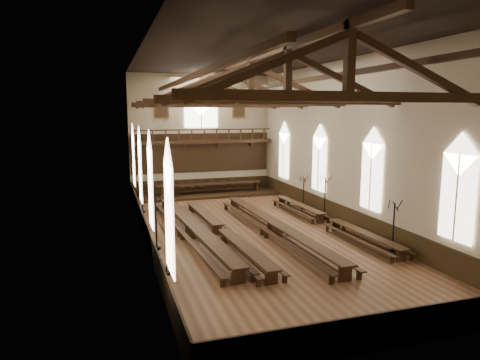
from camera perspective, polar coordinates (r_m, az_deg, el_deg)
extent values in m
plane|color=brown|center=(25.00, 1.39, -6.94)|extent=(26.00, 26.00, 0.00)
plane|color=tan|center=(36.62, -5.19, 6.07)|extent=(12.00, 0.00, 12.00)
plane|color=tan|center=(12.61, 20.92, -0.19)|extent=(12.00, 0.00, 12.00)
plane|color=tan|center=(22.88, -12.96, 4.09)|extent=(0.00, 26.00, 26.00)
plane|color=tan|center=(26.65, 13.78, 4.73)|extent=(0.00, 26.00, 26.00)
plane|color=black|center=(24.23, 1.49, 16.43)|extent=(26.00, 26.00, 0.00)
cube|color=black|center=(37.07, -5.08, -0.74)|extent=(11.90, 0.08, 1.20)
cube|color=black|center=(13.99, 19.75, -18.25)|extent=(11.90, 0.08, 1.20)
cube|color=black|center=(23.66, -12.49, -6.58)|extent=(0.08, 25.90, 1.20)
cube|color=black|center=(27.30, 13.36, -4.51)|extent=(0.08, 25.90, 1.20)
cube|color=white|center=(14.30, -9.40, -5.21)|extent=(0.05, 1.80, 3.60)
cube|color=white|center=(13.97, -9.59, 1.96)|extent=(0.05, 1.80, 1.80)
cylinder|color=tan|center=(14.30, -9.24, -5.20)|extent=(0.08, 0.08, 3.60)
cube|color=white|center=(20.13, -11.83, -1.13)|extent=(0.05, 1.80, 3.60)
cube|color=white|center=(19.90, -12.00, 3.98)|extent=(0.05, 1.80, 1.80)
cylinder|color=tan|center=(20.14, -11.71, -1.12)|extent=(0.08, 0.08, 3.60)
cube|color=white|center=(26.04, -13.15, 1.12)|extent=(0.05, 1.80, 3.60)
cube|color=white|center=(25.86, -13.30, 5.07)|extent=(0.05, 1.80, 1.80)
cylinder|color=tan|center=(26.04, -13.07, 1.12)|extent=(0.08, 0.08, 3.60)
cube|color=white|center=(31.98, -13.99, 2.53)|extent=(0.05, 1.80, 3.60)
cube|color=white|center=(31.84, -14.11, 5.75)|extent=(0.05, 1.80, 1.80)
cylinder|color=tan|center=(31.99, -13.92, 2.53)|extent=(0.08, 0.08, 3.60)
cube|color=white|center=(19.70, 26.98, -2.16)|extent=(0.05, 1.80, 3.60)
cube|color=white|center=(19.46, 27.36, 3.05)|extent=(0.05, 1.80, 1.80)
cylinder|color=tan|center=(19.67, 26.90, -2.16)|extent=(0.08, 0.08, 3.60)
cube|color=white|center=(24.27, 17.09, 0.38)|extent=(0.05, 1.80, 3.60)
cube|color=white|center=(24.07, 17.29, 4.62)|extent=(0.05, 1.80, 1.80)
cylinder|color=tan|center=(24.24, 17.01, 0.38)|extent=(0.08, 0.08, 3.60)
cube|color=white|center=(29.36, 10.47, 2.08)|extent=(0.05, 1.80, 3.60)
cube|color=white|center=(29.20, 10.57, 5.59)|extent=(0.05, 1.80, 1.80)
cylinder|color=tan|center=(29.34, 10.40, 2.08)|extent=(0.08, 0.08, 3.60)
cube|color=white|center=(34.74, 5.85, 3.25)|extent=(0.05, 1.80, 3.60)
cube|color=white|center=(34.60, 5.89, 6.22)|extent=(0.05, 1.80, 1.80)
cylinder|color=tan|center=(34.72, 5.78, 3.25)|extent=(0.08, 0.08, 3.60)
cube|color=white|center=(36.48, -5.20, 8.89)|extent=(2.80, 0.05, 2.40)
cube|color=white|center=(36.49, -5.23, 10.77)|extent=(2.80, 0.05, 2.80)
cylinder|color=tan|center=(36.44, -5.19, 8.89)|extent=(0.10, 0.10, 2.40)
cube|color=#342310|center=(36.02, -4.96, 5.07)|extent=(11.80, 1.20, 0.20)
cube|color=black|center=(36.68, -5.14, 3.65)|extent=(11.80, 0.10, 3.30)
cube|color=#342310|center=(35.44, -4.79, 6.70)|extent=(11.60, 0.12, 0.10)
cube|color=#342310|center=(35.49, -4.77, 5.25)|extent=(11.60, 0.12, 0.10)
cube|color=#342310|center=(35.74, -12.17, 4.46)|extent=(0.35, 0.40, 0.50)
cube|color=#342310|center=(36.14, -7.42, 4.64)|extent=(0.35, 0.40, 0.50)
cube|color=#342310|center=(36.78, -2.80, 4.78)|extent=(0.35, 0.40, 0.50)
cube|color=#342310|center=(37.65, 1.64, 4.89)|extent=(0.35, 0.40, 0.50)
cube|color=brown|center=(35.93, -10.43, 9.25)|extent=(1.15, 0.06, 1.45)
cube|color=black|center=(35.89, -10.42, 9.25)|extent=(0.95, 0.04, 1.25)
cube|color=brown|center=(37.33, -0.19, 9.39)|extent=(1.15, 0.06, 1.45)
cube|color=black|center=(37.29, -0.17, 9.39)|extent=(0.95, 0.04, 1.25)
cube|color=#342310|center=(14.93, 14.21, 10.73)|extent=(11.70, 0.35, 0.35)
cube|color=#342310|center=(15.03, 14.41, 15.68)|extent=(0.30, 0.30, 2.40)
cube|color=#342310|center=(13.72, 3.70, 14.92)|extent=(5.44, 0.26, 2.40)
cube|color=#342310|center=(16.67, 23.04, 13.19)|extent=(5.44, 0.26, 2.40)
cube|color=#342310|center=(19.37, 6.34, 10.50)|extent=(11.70, 0.35, 0.35)
cube|color=#342310|center=(19.45, 6.41, 14.33)|extent=(0.30, 0.30, 2.40)
cube|color=#342310|center=(18.45, -2.06, 13.42)|extent=(5.44, 0.26, 2.40)
cube|color=#342310|center=(20.74, 13.87, 12.69)|extent=(5.44, 0.26, 2.40)
cube|color=#342310|center=(24.04, 1.46, 10.27)|extent=(11.70, 0.35, 0.35)
cube|color=#342310|center=(24.10, 1.47, 13.36)|extent=(0.30, 0.30, 2.40)
cube|color=#342310|center=(23.30, -5.41, 12.48)|extent=(5.44, 0.26, 2.40)
cube|color=#342310|center=(25.15, 7.83, 12.19)|extent=(5.44, 0.26, 2.40)
cube|color=#342310|center=(28.81, -1.81, 10.07)|extent=(11.70, 0.35, 0.35)
cube|color=#342310|center=(28.86, -1.82, 12.65)|extent=(0.30, 0.30, 2.40)
cube|color=#342310|center=(28.20, -7.59, 11.85)|extent=(5.44, 0.26, 2.40)
cube|color=#342310|center=(29.75, 3.64, 11.76)|extent=(5.44, 0.26, 2.40)
cube|color=#342310|center=(33.65, -4.15, 9.91)|extent=(11.70, 0.35, 0.35)
cube|color=#342310|center=(33.70, -4.17, 12.12)|extent=(0.30, 0.30, 2.40)
cube|color=#342310|center=(33.13, -9.11, 11.39)|extent=(5.44, 0.26, 2.40)
cube|color=#342310|center=(34.46, 0.60, 11.41)|extent=(5.44, 0.26, 2.40)
cube|color=#342310|center=(23.23, -6.61, 13.46)|extent=(0.25, 25.70, 0.25)
cube|color=#342310|center=(25.38, 8.86, 13.04)|extent=(0.25, 25.70, 0.25)
cube|color=#342310|center=(24.19, 1.48, 15.72)|extent=(0.30, 25.70, 0.30)
cube|color=#342310|center=(20.46, -4.39, -8.43)|extent=(1.24, 7.47, 0.08)
cube|color=#342310|center=(17.54, -1.84, -12.83)|extent=(0.64, 0.13, 0.71)
cube|color=#342310|center=(23.71, -6.23, -7.00)|extent=(0.64, 0.13, 0.71)
cube|color=#342310|center=(20.62, -4.38, -9.72)|extent=(0.53, 6.57, 0.08)
cube|color=#342310|center=(20.39, -6.18, -9.43)|extent=(0.80, 7.44, 0.06)
cube|color=#342310|center=(17.36, -3.89, -13.62)|extent=(0.24, 0.09, 0.41)
cube|color=#342310|center=(23.65, -7.80, -7.45)|extent=(0.24, 0.09, 0.41)
cube|color=#342310|center=(20.75, -2.62, -9.05)|extent=(0.80, 7.44, 0.06)
cube|color=#342310|center=(17.77, 0.27, -13.05)|extent=(0.24, 0.09, 0.41)
cube|color=#342310|center=(23.98, -4.72, -7.16)|extent=(0.24, 0.09, 0.41)
cube|color=#342310|center=(27.48, -7.90, -3.93)|extent=(1.24, 7.47, 0.08)
cube|color=#342310|center=(24.39, -6.56, -6.55)|extent=(0.64, 0.13, 0.71)
cube|color=#342310|center=(30.79, -8.93, -3.30)|extent=(0.64, 0.13, 0.71)
cube|color=#342310|center=(27.59, -7.88, -4.92)|extent=(0.53, 6.57, 0.08)
cube|color=#342310|center=(27.41, -9.23, -4.66)|extent=(0.80, 7.44, 0.06)
cube|color=#342310|center=(24.22, -8.05, -7.05)|extent=(0.24, 0.09, 0.41)
cube|color=#342310|center=(30.75, -10.14, -3.64)|extent=(0.24, 0.09, 0.41)
cube|color=#342310|center=(27.70, -6.56, -4.45)|extent=(0.80, 7.44, 0.06)
cube|color=#342310|center=(24.54, -5.03, -6.78)|extent=(0.24, 0.09, 0.41)
cube|color=#342310|center=(31.02, -7.75, -3.47)|extent=(0.24, 0.09, 0.41)
cube|color=#342310|center=(20.07, 0.24, -9.03)|extent=(0.95, 6.53, 0.07)
cube|color=#342310|center=(17.59, 3.22, -12.93)|extent=(0.56, 0.10, 0.62)
cube|color=#342310|center=(22.86, -2.01, -7.68)|extent=(0.56, 0.10, 0.62)
cube|color=#342310|center=(20.21, 0.24, -10.18)|extent=(0.34, 5.76, 0.07)
cube|color=#342310|center=(19.98, -1.33, -9.94)|extent=(0.56, 6.51, 0.06)
cube|color=#342310|center=(17.40, 1.47, -13.64)|extent=(0.21, 0.07, 0.36)
cube|color=#342310|center=(22.77, -3.43, -8.10)|extent=(0.21, 0.07, 0.36)
cube|color=#342310|center=(20.36, 1.78, -9.58)|extent=(0.56, 6.51, 0.06)
cube|color=#342310|center=(17.82, 5.02, -13.10)|extent=(0.21, 0.07, 0.36)
cube|color=#342310|center=(23.11, -0.67, -7.82)|extent=(0.21, 0.07, 0.36)
cube|color=#342310|center=(26.96, -4.56, -4.33)|extent=(0.95, 6.53, 0.07)
cube|color=#342310|center=(24.29, -2.99, -6.67)|extent=(0.56, 0.10, 0.62)
cube|color=#342310|center=(29.83, -5.81, -3.73)|extent=(0.56, 0.10, 0.62)
cube|color=#342310|center=(27.06, -4.55, -5.21)|extent=(0.34, 5.76, 0.07)
cube|color=#342310|center=(26.88, -5.74, -4.98)|extent=(0.56, 6.51, 0.06)
cube|color=#342310|center=(24.12, -4.28, -7.12)|extent=(0.21, 0.07, 0.36)
cube|color=#342310|center=(29.77, -6.90, -4.03)|extent=(0.21, 0.07, 0.36)
cube|color=#342310|center=(27.17, -3.38, -4.80)|extent=(0.56, 6.51, 0.06)
cube|color=#342310|center=(24.45, -1.66, -6.88)|extent=(0.21, 0.07, 0.36)
cube|color=#342310|center=(30.04, -4.76, -3.88)|extent=(0.21, 0.07, 0.36)
cube|color=#342310|center=(20.95, 8.53, -8.09)|extent=(0.98, 7.44, 0.08)
cube|color=#342310|center=(18.31, 13.17, -12.12)|extent=(0.63, 0.11, 0.71)
cube|color=#342310|center=(23.98, 5.00, -6.79)|extent=(0.63, 0.11, 0.71)
cube|color=#342310|center=(21.10, 8.49, -9.35)|extent=(0.30, 6.57, 0.08)
cube|color=#342310|center=(20.76, 6.88, -9.11)|extent=(0.54, 7.43, 0.06)
cube|color=#342310|center=(17.99, 11.42, -12.95)|extent=(0.24, 0.08, 0.41)
cube|color=#342310|center=(23.82, 3.49, -7.26)|extent=(0.24, 0.08, 0.41)
cube|color=#342310|center=(21.35, 10.09, -8.67)|extent=(0.54, 7.43, 0.06)
cube|color=#342310|center=(18.66, 14.98, -12.26)|extent=(0.24, 0.08, 0.41)
cube|color=#342310|center=(24.34, 6.36, -6.94)|extent=(0.24, 0.08, 0.41)
cube|color=#342310|center=(27.56, 1.78, -3.81)|extent=(0.98, 7.44, 0.08)
cube|color=#342310|center=(24.62, 4.35, -6.36)|extent=(0.63, 0.11, 0.71)
cube|color=#342310|center=(30.74, -0.27, -3.21)|extent=(0.63, 0.11, 0.71)
cube|color=#342310|center=(27.67, 1.78, -4.80)|extent=(0.30, 6.57, 0.08)
cube|color=#342310|center=(27.41, 0.49, -4.54)|extent=(0.54, 7.43, 0.06)
cube|color=#342310|center=(24.37, 2.97, -6.88)|extent=(0.24, 0.08, 0.41)
cube|color=#342310|center=(30.62, -1.47, -3.55)|extent=(0.24, 0.08, 0.41)
cube|color=#342310|center=(27.87, 3.05, -4.33)|extent=(0.54, 7.43, 0.06)
cube|color=#342310|center=(24.88, 5.79, -6.58)|extent=(0.24, 0.08, 0.41)
cube|color=#342310|center=(31.04, 0.85, -3.38)|extent=(0.24, 0.08, 0.41)
cube|color=#342310|center=(23.40, 16.05, -6.83)|extent=(0.86, 6.20, 0.07)
cube|color=#342310|center=(21.35, 20.17, -9.52)|extent=(0.53, 0.09, 0.59)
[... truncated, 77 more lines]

